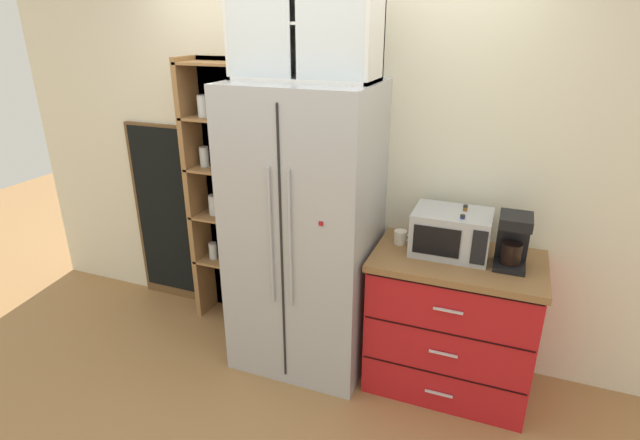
# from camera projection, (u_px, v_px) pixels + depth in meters

# --- Properties ---
(ground_plane) EXTENTS (10.77, 10.77, 0.00)m
(ground_plane) POSITION_uv_depth(u_px,v_px,m) (307.00, 352.00, 3.46)
(ground_plane) COLOR #9E7042
(wall_back_cream) EXTENTS (5.06, 0.10, 2.55)m
(wall_back_cream) POSITION_uv_depth(u_px,v_px,m) (327.00, 163.00, 3.33)
(wall_back_cream) COLOR silver
(wall_back_cream) RESTS_ON ground
(refrigerator) EXTENTS (0.86, 0.71, 1.85)m
(refrigerator) POSITION_uv_depth(u_px,v_px,m) (305.00, 231.00, 3.12)
(refrigerator) COLOR #ADAFB5
(refrigerator) RESTS_ON ground
(pantry_shelf_column) EXTENTS (0.56, 0.27, 1.95)m
(pantry_shelf_column) POSITION_uv_depth(u_px,v_px,m) (228.00, 193.00, 3.59)
(pantry_shelf_column) COLOR brown
(pantry_shelf_column) RESTS_ON ground
(counter_cabinet) EXTENTS (0.98, 0.62, 0.89)m
(counter_cabinet) POSITION_uv_depth(u_px,v_px,m) (451.00, 322.00, 3.03)
(counter_cabinet) COLOR red
(counter_cabinet) RESTS_ON ground
(microwave) EXTENTS (0.44, 0.33, 0.26)m
(microwave) POSITION_uv_depth(u_px,v_px,m) (451.00, 232.00, 2.87)
(microwave) COLOR #ADAFB5
(microwave) RESTS_ON counter_cabinet
(coffee_maker) EXTENTS (0.17, 0.20, 0.31)m
(coffee_maker) POSITION_uv_depth(u_px,v_px,m) (513.00, 240.00, 2.72)
(coffee_maker) COLOR black
(coffee_maker) RESTS_ON counter_cabinet
(mug_cream) EXTENTS (0.11, 0.08, 0.08)m
(mug_cream) POSITION_uv_depth(u_px,v_px,m) (401.00, 237.00, 3.03)
(mug_cream) COLOR silver
(mug_cream) RESTS_ON counter_cabinet
(bottle_amber) EXTENTS (0.06, 0.06, 0.29)m
(bottle_amber) POSITION_uv_depth(u_px,v_px,m) (463.00, 231.00, 2.89)
(bottle_amber) COLOR brown
(bottle_amber) RESTS_ON counter_cabinet
(bottle_cobalt) EXTENTS (0.07, 0.07, 0.28)m
(bottle_cobalt) POSITION_uv_depth(u_px,v_px,m) (460.00, 241.00, 2.78)
(bottle_cobalt) COLOR navy
(bottle_cobalt) RESTS_ON counter_cabinet
(upper_cabinet) EXTENTS (0.83, 0.32, 0.60)m
(upper_cabinet) POSITION_uv_depth(u_px,v_px,m) (306.00, 24.00, 2.70)
(upper_cabinet) COLOR silver
(upper_cabinet) RESTS_ON refrigerator
(chalkboard_menu) EXTENTS (0.60, 0.04, 1.46)m
(chalkboard_menu) POSITION_uv_depth(u_px,v_px,m) (168.00, 215.00, 3.92)
(chalkboard_menu) COLOR brown
(chalkboard_menu) RESTS_ON ground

